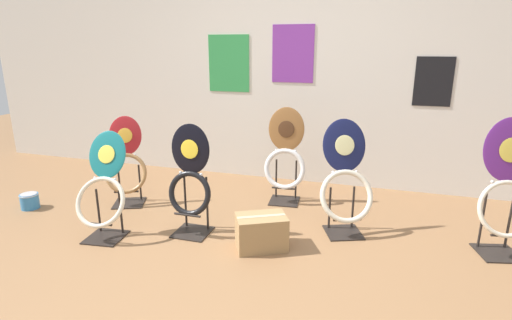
{
  "coord_description": "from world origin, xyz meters",
  "views": [
    {
      "loc": [
        0.91,
        -2.04,
        1.47
      ],
      "look_at": [
        -0.05,
        1.02,
        0.55
      ],
      "focal_mm": 28.0,
      "sensor_mm": 36.0,
      "label": 1
    }
  ],
  "objects": [
    {
      "name": "wall_back",
      "position": [
        0.0,
        2.22,
        1.3
      ],
      "size": [
        8.0,
        0.07,
        2.6
      ],
      "color": "silver",
      "rests_on": "ground_plane"
    },
    {
      "name": "toilet_seat_display_crimson_swirl",
      "position": [
        -1.34,
        1.04,
        0.38
      ],
      "size": [
        0.43,
        0.37,
        0.84
      ],
      "color": "black",
      "rests_on": "ground_plane"
    },
    {
      "name": "toilet_seat_display_woodgrain",
      "position": [
        0.09,
        1.52,
        0.41
      ],
      "size": [
        0.41,
        0.3,
        0.92
      ],
      "color": "black",
      "rests_on": "ground_plane"
    },
    {
      "name": "toilet_seat_display_purple_note",
      "position": [
        1.82,
        1.01,
        0.48
      ],
      "size": [
        0.44,
        0.34,
        1.0
      ],
      "color": "black",
      "rests_on": "ground_plane"
    },
    {
      "name": "ground_plane",
      "position": [
        0.0,
        0.0,
        0.0
      ],
      "size": [
        14.0,
        14.0,
        0.0
      ],
      "primitive_type": "plane",
      "color": "#8E6642"
    },
    {
      "name": "toilet_seat_display_jazz_black",
      "position": [
        -0.47,
        0.64,
        0.43
      ],
      "size": [
        0.36,
        0.28,
        0.9
      ],
      "color": "black",
      "rests_on": "ground_plane"
    },
    {
      "name": "paint_can",
      "position": [
        -2.15,
        0.65,
        0.08
      ],
      "size": [
        0.17,
        0.17,
        0.14
      ],
      "color": "teal",
      "rests_on": "ground_plane"
    },
    {
      "name": "storage_box",
      "position": [
        0.14,
        0.57,
        0.13
      ],
      "size": [
        0.44,
        0.39,
        0.26
      ],
      "color": "#A37F51",
      "rests_on": "ground_plane"
    },
    {
      "name": "toilet_seat_display_navy_moon",
      "position": [
        0.7,
        1.02,
        0.42
      ],
      "size": [
        0.48,
        0.44,
        0.92
      ],
      "color": "black",
      "rests_on": "ground_plane"
    },
    {
      "name": "toilet_seat_display_teal_sax",
      "position": [
        -1.09,
        0.39,
        0.38
      ],
      "size": [
        0.43,
        0.41,
        0.83
      ],
      "color": "black",
      "rests_on": "ground_plane"
    }
  ]
}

